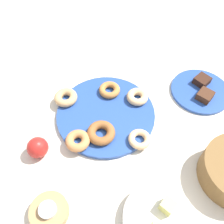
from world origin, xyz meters
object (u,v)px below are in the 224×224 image
donut_0 (109,90)px  donut_4 (78,141)px  donut_3 (140,139)px  brownie_far (205,96)px  donut_5 (137,97)px  melon_chunk_left (168,206)px  donut_plate (106,114)px  donut_2 (66,97)px  donut_1 (101,133)px  brownie_near (202,80)px  fruit_bowl (159,219)px  apple (38,148)px  cake_plate (200,91)px  tealight (48,210)px  candle_holder (49,212)px

donut_0 → donut_4: (0.24, 0.07, 0.00)m
donut_0 → donut_3: bearing=65.3°
donut_3 → brownie_far: (-0.31, 0.08, -0.00)m
donut_5 → melon_chunk_left: size_ratio=2.24×
donut_plate → brownie_far: (-0.30, 0.24, 0.02)m
donut_4 → brownie_far: (-0.45, 0.23, -0.00)m
donut_2 → donut_3: donut_2 is taller
donut_1 → brownie_near: bearing=162.0°
donut_2 → fruit_bowl: bearing=75.8°
apple → melon_chunk_left: bearing=104.9°
donut_4 → cake_plate: bearing=157.3°
donut_plate → donut_4: bearing=4.3°
donut_plate → donut_0: size_ratio=4.41×
donut_3 → donut_4: 0.21m
donut_plate → fruit_bowl: size_ratio=1.81×
donut_plate → apple: (0.26, -0.07, 0.03)m
donut_4 → brownie_far: donut_4 is taller
donut_2 → melon_chunk_left: (0.09, 0.50, 0.02)m
donut_plate → tealight: size_ratio=7.28×
donut_2 → tealight: 0.40m
brownie_far → candle_holder: bearing=-11.8°
tealight → fruit_bowl: (-0.18, 0.25, -0.02)m
donut_5 → apple: 0.40m
candle_holder → melon_chunk_left: (-0.22, 0.25, 0.04)m
donut_2 → candle_holder: 0.40m
donut_plate → brownie_near: bearing=151.7°
donut_0 → donut_1: bearing=32.3°
donut_1 → brownie_far: 0.43m
brownie_near → brownie_far: 0.08m
donut_3 → tealight: 0.35m
donut_5 → candle_holder: 0.49m
donut_2 → cake_plate: (-0.38, 0.37, -0.02)m
donut_2 → donut_3: bearing=96.5°
donut_5 → brownie_far: bearing=132.2°
donut_plate → donut_0: 0.10m
donut_4 → tealight: (0.21, 0.09, 0.01)m
fruit_bowl → tealight: bearing=-53.6°
donut_5 → donut_3: bearing=39.0°
donut_4 → brownie_far: 0.51m
donut_5 → brownie_near: 0.28m
donut_2 → apple: (0.20, 0.09, 0.00)m
donut_0 → apple: bearing=-2.3°
brownie_near → brownie_far: bearing=36.0°
donut_3 → donut_5: size_ratio=0.94×
cake_plate → fruit_bowl: size_ratio=1.16×
tealight → fruit_bowl: tealight is taller
donut_5 → cake_plate: 0.26m
donut_3 → donut_5: (-0.14, -0.11, 0.00)m
donut_plate → donut_5: bearing=158.3°
donut_plate → donut_5: (-0.12, 0.05, 0.02)m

